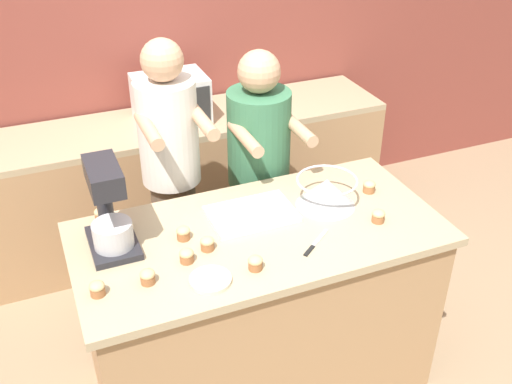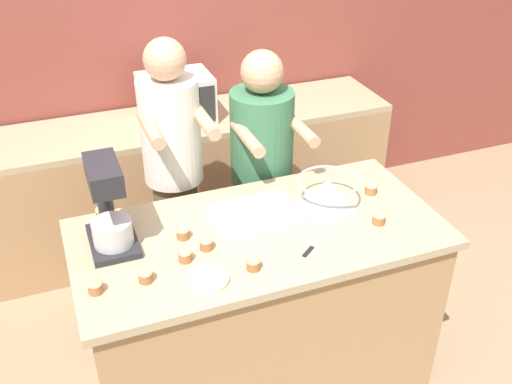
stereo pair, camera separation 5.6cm
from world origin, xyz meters
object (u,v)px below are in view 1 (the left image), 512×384
object	(u,v)px
cupcake_6	(187,256)
cupcake_8	(101,214)
microwave_oven	(171,99)
cupcake_0	(378,216)
cupcake_2	(207,243)
cupcake_5	(97,288)
person_right	(259,181)
mixing_bowl	(326,191)
cupcake_7	(369,186)
cupcake_4	(255,263)
person_left	(173,186)
small_plate	(210,280)
stand_mixer	(109,212)
knife	(315,244)
cupcake_1	(148,277)
cupcake_3	(183,233)
baking_tray	(252,213)

from	to	relation	value
cupcake_6	cupcake_8	size ratio (longest dim) A/B	1.00
microwave_oven	cupcake_0	xyz separation A→B (m)	(0.55, -1.55, -0.06)
cupcake_2	cupcake_6	size ratio (longest dim) A/B	1.00
cupcake_0	cupcake_5	world-z (taller)	same
person_right	cupcake_6	size ratio (longest dim) A/B	25.08
mixing_bowl	cupcake_6	bearing A→B (deg)	-167.04
cupcake_7	cupcake_4	bearing A→B (deg)	-155.28
cupcake_5	cupcake_8	xyz separation A→B (m)	(0.10, 0.52, 0.00)
person_left	cupcake_4	bearing A→B (deg)	-82.46
person_left	cupcake_8	bearing A→B (deg)	-147.66
small_plate	cupcake_0	size ratio (longest dim) A/B	2.73
person_right	cupcake_5	bearing A→B (deg)	-142.25
mixing_bowl	cupcake_2	distance (m)	0.65
cupcake_7	cupcake_8	size ratio (longest dim) A/B	1.00
stand_mixer	cupcake_4	bearing A→B (deg)	-36.81
person_right	knife	size ratio (longest dim) A/B	8.49
cupcake_6	mixing_bowl	bearing A→B (deg)	12.96
knife	cupcake_1	world-z (taller)	cupcake_1
small_plate	cupcake_8	distance (m)	0.69
stand_mixer	cupcake_8	xyz separation A→B (m)	(-0.01, 0.22, -0.15)
cupcake_1	cupcake_8	size ratio (longest dim) A/B	1.00
person_right	person_left	bearing A→B (deg)	-179.93
cupcake_3	cupcake_5	xyz separation A→B (m)	(-0.41, -0.23, 0.00)
cupcake_1	cupcake_8	world-z (taller)	same
cupcake_2	mixing_bowl	bearing A→B (deg)	10.93
knife	cupcake_7	world-z (taller)	cupcake_7
baking_tray	cupcake_8	xyz separation A→B (m)	(-0.65, 0.23, 0.01)
person_left	cupcake_8	size ratio (longest dim) A/B	26.94
cupcake_6	cupcake_2	bearing A→B (deg)	24.30
cupcake_2	cupcake_3	distance (m)	0.13
small_plate	baking_tray	bearing A→B (deg)	48.69
person_left	cupcake_7	size ratio (longest dim) A/B	26.94
microwave_oven	knife	distance (m)	1.62
person_left	cupcake_1	distance (m)	0.84
stand_mixer	microwave_oven	xyz separation A→B (m)	(0.62, 1.28, -0.08)
baking_tray	cupcake_8	world-z (taller)	cupcake_8
cupcake_0	cupcake_3	distance (m)	0.89
cupcake_4	cupcake_7	world-z (taller)	same
baking_tray	cupcake_2	xyz separation A→B (m)	(-0.27, -0.17, 0.01)
small_plate	cupcake_4	xyz separation A→B (m)	(0.20, 0.01, 0.02)
person_right	cupcake_0	bearing A→B (deg)	-69.88
baking_tray	mixing_bowl	bearing A→B (deg)	-6.71
baking_tray	microwave_oven	xyz separation A→B (m)	(-0.03, 1.29, 0.08)
cupcake_0	person_left	bearing A→B (deg)	135.41
cupcake_3	cupcake_7	distance (m)	0.97
stand_mixer	cupcake_3	world-z (taller)	stand_mixer
mixing_bowl	cupcake_0	size ratio (longest dim) A/B	4.69
baking_tray	cupcake_4	xyz separation A→B (m)	(-0.13, -0.37, 0.01)
baking_tray	person_left	bearing A→B (deg)	116.55
cupcake_6	cupcake_8	world-z (taller)	same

